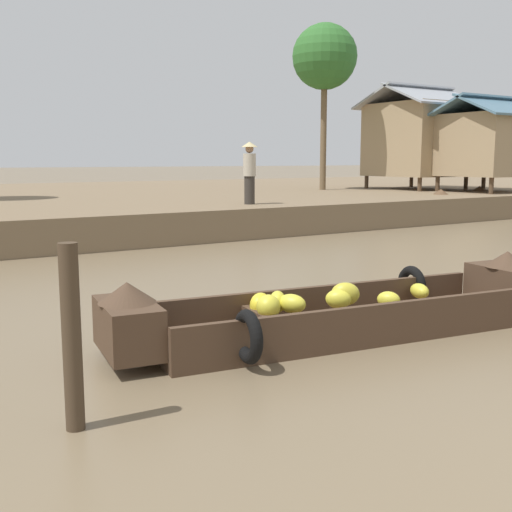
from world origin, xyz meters
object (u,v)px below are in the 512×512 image
at_px(banana_boat, 341,312).
at_px(fishing_skiff_distant, 461,204).
at_px(mooring_post, 72,338).
at_px(stilt_house_right, 489,143).
at_px(palm_tree_mid, 325,58).
at_px(vendor_person, 249,170).
at_px(stilt_house_mid_right, 417,138).

xyz_separation_m(banana_boat, fishing_skiff_distant, (14.19, 10.02, 0.09)).
bearing_deg(mooring_post, stilt_house_right, 29.90).
xyz_separation_m(fishing_skiff_distant, mooring_post, (-17.48, -10.90, 0.33)).
bearing_deg(banana_boat, mooring_post, -164.98).
height_order(fishing_skiff_distant, mooring_post, mooring_post).
xyz_separation_m(palm_tree_mid, vendor_person, (-6.78, -5.34, -4.14)).
height_order(stilt_house_mid_right, mooring_post, stilt_house_mid_right).
height_order(stilt_house_right, vendor_person, stilt_house_right).
xyz_separation_m(banana_boat, palm_tree_mid, (11.25, 14.41, 5.57)).
relative_size(stilt_house_mid_right, palm_tree_mid, 0.65).
xyz_separation_m(stilt_house_mid_right, palm_tree_mid, (-3.62, 1.50, 3.03)).
bearing_deg(banana_boat, vendor_person, 63.77).
distance_m(fishing_skiff_distant, stilt_house_mid_right, 3.85).
relative_size(palm_tree_mid, mooring_post, 4.59).
height_order(banana_boat, stilt_house_right, stilt_house_right).
height_order(stilt_house_mid_right, vendor_person, stilt_house_mid_right).
bearing_deg(palm_tree_mid, fishing_skiff_distant, -56.23).
distance_m(banana_boat, stilt_house_right, 18.54).
xyz_separation_m(palm_tree_mid, mooring_post, (-14.54, -15.29, -5.15)).
distance_m(stilt_house_right, vendor_person, 11.09).
xyz_separation_m(stilt_house_mid_right, vendor_person, (-10.40, -3.84, -1.11)).
xyz_separation_m(fishing_skiff_distant, stilt_house_mid_right, (0.69, 2.89, 2.45)).
relative_size(stilt_house_right, vendor_person, 2.28).
distance_m(palm_tree_mid, vendor_person, 9.57).
relative_size(fishing_skiff_distant, palm_tree_mid, 0.63).
bearing_deg(mooring_post, vendor_person, 52.06).
distance_m(fishing_skiff_distant, stilt_house_right, 2.56).
bearing_deg(fishing_skiff_distant, vendor_person, -174.43).
relative_size(stilt_house_mid_right, vendor_person, 2.49).
bearing_deg(mooring_post, stilt_house_mid_right, 37.22).
bearing_deg(stilt_house_mid_right, mooring_post, -142.78).
bearing_deg(banana_boat, stilt_house_mid_right, 40.97).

